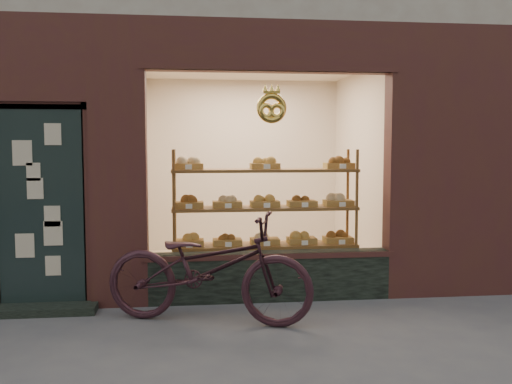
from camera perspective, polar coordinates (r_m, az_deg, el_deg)
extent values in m
plane|color=#606060|center=(4.52, -0.46, -18.05)|extent=(90.00, 90.00, 0.00)
cube|color=black|center=(6.50, 1.39, -8.39)|extent=(2.70, 0.25, 0.55)
cube|color=#1B2827|center=(6.42, -20.68, -1.40)|extent=(0.90, 0.04, 2.15)
cube|color=black|center=(6.46, -20.75, -10.93)|extent=(1.15, 0.35, 0.08)
torus|color=#F5C44E|center=(6.24, 1.57, 8.39)|extent=(0.33, 0.07, 0.33)
cube|color=brown|center=(6.97, 0.88, -9.41)|extent=(2.20, 0.45, 0.04)
cube|color=brown|center=(6.86, 0.88, -5.36)|extent=(2.20, 0.45, 0.03)
cube|color=brown|center=(6.80, 0.89, -1.62)|extent=(2.20, 0.45, 0.04)
cube|color=brown|center=(6.76, 0.89, 2.17)|extent=(2.20, 0.45, 0.04)
cylinder|color=brown|center=(6.56, -8.19, -3.22)|extent=(0.04, 0.04, 1.70)
cylinder|color=brown|center=(6.85, 10.02, -2.90)|extent=(0.04, 0.04, 1.70)
cylinder|color=brown|center=(6.95, -8.12, -2.78)|extent=(0.04, 0.04, 1.70)
cylinder|color=brown|center=(7.23, 9.12, -2.50)|extent=(0.04, 0.04, 1.70)
cube|color=#955D2E|center=(6.79, -6.69, -5.05)|extent=(0.34, 0.24, 0.07)
sphere|color=#AB7736|center=(6.78, -6.70, -4.34)|extent=(0.11, 0.11, 0.11)
cube|color=white|center=(6.61, -6.69, -5.32)|extent=(0.07, 0.01, 0.05)
cube|color=#955D2E|center=(6.81, -2.89, -5.00)|extent=(0.34, 0.24, 0.07)
sphere|color=#552B16|center=(6.79, -2.89, -4.29)|extent=(0.11, 0.11, 0.11)
cube|color=white|center=(6.63, -2.77, -5.27)|extent=(0.07, 0.01, 0.05)
cube|color=#955D2E|center=(6.85, 0.88, -4.93)|extent=(0.34, 0.24, 0.07)
sphere|color=#D8AE86|center=(6.84, 0.88, -4.22)|extent=(0.11, 0.11, 0.11)
cube|color=white|center=(6.67, 1.10, -5.19)|extent=(0.07, 0.01, 0.05)
cube|color=#955D2E|center=(6.93, 4.59, -4.84)|extent=(0.34, 0.24, 0.07)
sphere|color=#AB7736|center=(6.91, 4.59, -4.14)|extent=(0.11, 0.11, 0.11)
cube|color=white|center=(6.75, 4.90, -5.09)|extent=(0.07, 0.01, 0.05)
cube|color=#955D2E|center=(7.03, 8.19, -4.73)|extent=(0.34, 0.24, 0.07)
sphere|color=#552B16|center=(7.02, 8.20, -4.04)|extent=(0.11, 0.11, 0.11)
cube|color=white|center=(6.85, 8.60, -4.98)|extent=(0.08, 0.01, 0.05)
cube|color=#955D2E|center=(6.73, -6.73, -1.27)|extent=(0.34, 0.24, 0.07)
sphere|color=#552B16|center=(6.72, -6.74, -0.55)|extent=(0.11, 0.11, 0.11)
cube|color=white|center=(6.55, -6.72, -1.44)|extent=(0.07, 0.01, 0.06)
cube|color=#955D2E|center=(6.75, -2.90, -1.23)|extent=(0.34, 0.24, 0.07)
sphere|color=#D8AE86|center=(6.74, -2.91, -0.51)|extent=(0.11, 0.11, 0.11)
cube|color=white|center=(6.56, -2.79, -1.39)|extent=(0.07, 0.01, 0.06)
cube|color=#955D2E|center=(6.79, 0.89, -1.18)|extent=(0.34, 0.24, 0.07)
sphere|color=#AB7736|center=(6.78, 0.89, -0.47)|extent=(0.11, 0.11, 0.11)
cube|color=white|center=(6.61, 1.10, -1.34)|extent=(0.07, 0.01, 0.06)
cube|color=#955D2E|center=(6.87, 4.61, -1.13)|extent=(0.34, 0.24, 0.07)
sphere|color=#552B16|center=(6.86, 4.62, -0.43)|extent=(0.11, 0.11, 0.11)
cube|color=white|center=(6.69, 4.93, -1.29)|extent=(0.07, 0.01, 0.06)
cube|color=#955D2E|center=(6.97, 8.24, -1.08)|extent=(0.34, 0.24, 0.07)
sphere|color=#D8AE86|center=(6.96, 8.25, -0.38)|extent=(0.11, 0.11, 0.11)
cube|color=white|center=(6.79, 8.64, -1.23)|extent=(0.08, 0.01, 0.06)
cube|color=#955D2E|center=(6.70, -6.77, 2.56)|extent=(0.34, 0.24, 0.07)
sphere|color=#D8AE86|center=(6.70, -6.77, 3.29)|extent=(0.11, 0.11, 0.11)
cube|color=white|center=(6.51, -6.76, 2.50)|extent=(0.07, 0.01, 0.06)
cube|color=#955D2E|center=(6.76, 0.89, 2.61)|extent=(0.34, 0.24, 0.07)
sphere|color=#AB7736|center=(6.76, 0.89, 3.34)|extent=(0.11, 0.11, 0.11)
cube|color=white|center=(6.58, 1.11, 2.56)|extent=(0.07, 0.01, 0.06)
cube|color=#955D2E|center=(6.94, 8.28, 2.62)|extent=(0.34, 0.24, 0.07)
sphere|color=#552B16|center=(6.94, 8.29, 3.32)|extent=(0.11, 0.11, 0.11)
cube|color=white|center=(6.76, 8.69, 2.56)|extent=(0.08, 0.01, 0.06)
imported|color=#30171F|center=(5.66, -4.78, -7.58)|extent=(2.20, 1.33, 1.09)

